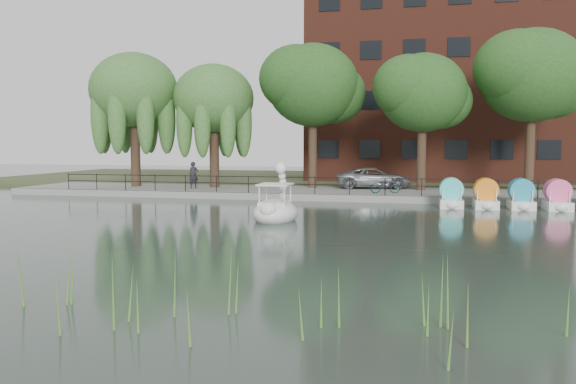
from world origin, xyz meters
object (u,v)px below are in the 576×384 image
(bicycle, at_px, (385,185))
(swan_boat, at_px, (276,208))
(minivan, at_px, (374,176))
(pedestrian, at_px, (194,173))

(bicycle, bearing_deg, swan_boat, 144.27)
(bicycle, xyz_separation_m, swan_boat, (-4.15, -9.80, -0.36))
(swan_boat, bearing_deg, minivan, 76.53)
(minivan, xyz_separation_m, swan_boat, (-3.24, -13.36, -0.63))
(pedestrian, bearing_deg, bicycle, -43.03)
(pedestrian, xyz_separation_m, swan_boat, (8.16, -10.70, -0.84))
(bicycle, distance_m, swan_boat, 10.65)
(minivan, relative_size, bicycle, 3.23)
(minivan, bearing_deg, swan_boat, 155.38)
(bicycle, bearing_deg, pedestrian, 73.05)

